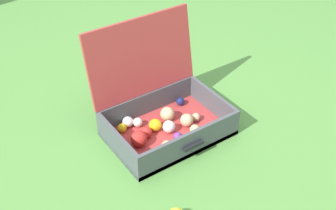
{
  "coord_description": "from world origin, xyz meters",
  "views": [
    {
      "loc": [
        -0.95,
        -1.45,
        1.47
      ],
      "look_at": [
        0.02,
        -0.04,
        0.19
      ],
      "focal_mm": 47.63,
      "sensor_mm": 36.0,
      "label": 1
    }
  ],
  "objects": [
    {
      "name": "open_suitcase",
      "position": [
        0.01,
        0.02,
        0.12
      ],
      "size": [
        0.59,
        0.5,
        0.54
      ],
      "color": "#B23838",
      "rests_on": "ground"
    },
    {
      "name": "ground_plane",
      "position": [
        0.0,
        0.0,
        0.0
      ],
      "size": [
        16.0,
        16.0,
        0.0
      ],
      "primitive_type": "plane",
      "color": "#569342"
    }
  ]
}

